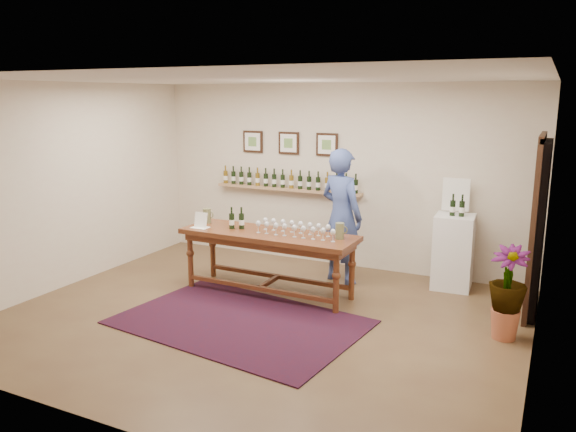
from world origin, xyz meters
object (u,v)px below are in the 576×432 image
at_px(display_pedestal, 453,252).
at_px(potted_plant, 507,293).
at_px(tasting_table, 268,242).
at_px(person, 341,216).

bearing_deg(display_pedestal, potted_plant, -60.58).
distance_m(tasting_table, person, 1.15).
height_order(potted_plant, person, person).
relative_size(display_pedestal, potted_plant, 1.14).
height_order(display_pedestal, potted_plant, display_pedestal).
bearing_deg(person, potted_plant, 177.12).
xyz_separation_m(tasting_table, person, (0.69, 0.89, 0.24)).
bearing_deg(potted_plant, person, 155.82).
relative_size(potted_plant, person, 0.47).
distance_m(display_pedestal, potted_plant, 1.68).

